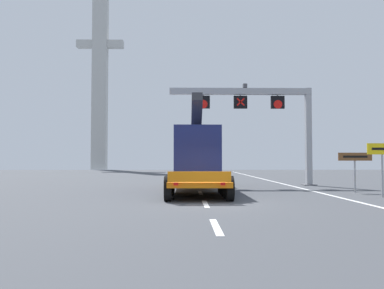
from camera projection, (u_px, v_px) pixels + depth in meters
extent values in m
plane|color=#424449|center=(213.00, 203.00, 16.37)|extent=(112.00, 112.00, 0.00)
cube|color=silver|center=(216.00, 227.00, 10.37)|extent=(0.20, 2.60, 0.01)
cube|color=silver|center=(205.00, 204.00, 15.78)|extent=(0.20, 2.60, 0.01)
cube|color=silver|center=(200.00, 193.00, 21.20)|extent=(0.20, 2.60, 0.01)
cube|color=silver|center=(197.00, 186.00, 26.61)|extent=(0.20, 2.60, 0.01)
cube|color=silver|center=(195.00, 182.00, 32.03)|extent=(0.20, 2.60, 0.01)
cube|color=silver|center=(194.00, 179.00, 37.45)|extent=(0.20, 2.60, 0.01)
cube|color=silver|center=(193.00, 176.00, 42.86)|extent=(0.20, 2.60, 0.01)
cube|color=silver|center=(192.00, 175.00, 48.28)|extent=(0.20, 2.60, 0.01)
cube|color=silver|center=(191.00, 173.00, 53.69)|extent=(0.20, 2.60, 0.01)
cube|color=silver|center=(191.00, 172.00, 59.11)|extent=(0.20, 2.60, 0.01)
cube|color=silver|center=(190.00, 171.00, 64.53)|extent=(0.20, 2.60, 0.01)
cube|color=silver|center=(190.00, 170.00, 69.94)|extent=(0.20, 2.60, 0.01)
cube|color=silver|center=(189.00, 169.00, 75.36)|extent=(0.20, 2.60, 0.01)
cube|color=silver|center=(286.00, 185.00, 28.47)|extent=(0.20, 63.00, 0.01)
cube|color=#9EA0A5|center=(308.00, 137.00, 27.74)|extent=(0.40, 0.40, 6.97)
cube|color=slate|center=(309.00, 185.00, 27.60)|extent=(0.90, 0.90, 0.08)
cube|color=#9EA0A5|center=(240.00, 91.00, 27.78)|extent=(10.14, 0.44, 0.44)
cube|color=#4C4C51|center=(245.00, 86.00, 27.81)|extent=(0.28, 0.40, 0.28)
cube|color=black|center=(278.00, 102.00, 27.80)|extent=(0.96, 0.24, 0.91)
cube|color=#9EA0A5|center=(278.00, 95.00, 27.82)|extent=(0.08, 0.08, 0.16)
cone|color=red|center=(278.00, 104.00, 27.66)|extent=(0.61, 0.02, 0.61)
cube|color=black|center=(240.00, 102.00, 27.75)|extent=(0.96, 0.24, 0.91)
cube|color=#9EA0A5|center=(240.00, 95.00, 27.77)|extent=(0.08, 0.08, 0.16)
cube|color=red|center=(241.00, 102.00, 27.62)|extent=(0.58, 0.02, 0.58)
cube|color=red|center=(241.00, 102.00, 27.62)|extent=(0.58, 0.02, 0.58)
cube|color=black|center=(203.00, 102.00, 27.70)|extent=(0.96, 0.24, 0.91)
cube|color=#9EA0A5|center=(203.00, 95.00, 27.72)|extent=(0.08, 0.08, 0.16)
cone|color=red|center=(203.00, 104.00, 27.57)|extent=(0.61, 0.02, 0.61)
cube|color=orange|center=(196.00, 179.00, 21.45)|extent=(2.85, 10.41, 0.24)
cube|color=orange|center=(199.00, 177.00, 16.19)|extent=(2.66, 0.09, 0.44)
cylinder|color=black|center=(168.00, 189.00, 16.93)|extent=(0.33, 1.10, 1.10)
cylinder|color=black|center=(230.00, 188.00, 16.96)|extent=(0.33, 1.10, 1.10)
cylinder|color=black|center=(169.00, 187.00, 17.98)|extent=(0.33, 1.10, 1.10)
cylinder|color=black|center=(227.00, 187.00, 18.01)|extent=(0.33, 1.10, 1.10)
cylinder|color=black|center=(170.00, 185.00, 19.03)|extent=(0.33, 1.10, 1.10)
cylinder|color=black|center=(225.00, 185.00, 19.06)|extent=(0.33, 1.10, 1.10)
cylinder|color=black|center=(171.00, 184.00, 20.08)|extent=(0.33, 1.10, 1.10)
cylinder|color=black|center=(223.00, 184.00, 20.11)|extent=(0.33, 1.10, 1.10)
cylinder|color=black|center=(172.00, 183.00, 21.13)|extent=(0.33, 1.10, 1.10)
cylinder|color=black|center=(221.00, 183.00, 21.16)|extent=(0.33, 1.10, 1.10)
cube|color=silver|center=(194.00, 156.00, 28.60)|extent=(2.59, 3.21, 3.10)
cube|color=black|center=(194.00, 147.00, 28.63)|extent=(2.62, 3.23, 0.60)
cylinder|color=black|center=(177.00, 177.00, 29.40)|extent=(0.35, 1.10, 1.10)
cylinder|color=black|center=(211.00, 177.00, 29.43)|extent=(0.35, 1.10, 1.10)
cylinder|color=black|center=(176.00, 178.00, 27.40)|extent=(0.35, 1.10, 1.10)
cylinder|color=black|center=(212.00, 178.00, 27.43)|extent=(0.35, 1.10, 1.10)
cube|color=navy|center=(196.00, 153.00, 21.91)|extent=(2.41, 5.73, 2.70)
cube|color=#2D2D33|center=(197.00, 117.00, 21.13)|extent=(0.57, 2.95, 2.29)
cube|color=red|center=(176.00, 184.00, 16.12)|extent=(0.20, 0.06, 0.12)
cube|color=red|center=(223.00, 184.00, 16.15)|extent=(0.20, 0.06, 0.12)
cylinder|color=#9EA0A5|center=(382.00, 170.00, 18.74)|extent=(0.10, 0.10, 2.61)
cube|color=yellow|center=(383.00, 149.00, 18.73)|extent=(1.50, 0.06, 0.54)
cube|color=black|center=(383.00, 149.00, 18.69)|extent=(1.08, 0.01, 0.12)
cylinder|color=#9EA0A5|center=(355.00, 172.00, 21.63)|extent=(0.10, 0.10, 2.21)
cube|color=brown|center=(355.00, 157.00, 21.61)|extent=(1.89, 0.06, 0.45)
cube|color=black|center=(355.00, 157.00, 21.57)|extent=(1.36, 0.01, 0.12)
cube|color=#B7B7B2|center=(100.00, 68.00, 75.34)|extent=(2.80, 2.00, 39.33)
cube|color=#B7B7B2|center=(100.00, 44.00, 75.54)|extent=(9.00, 1.60, 1.40)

